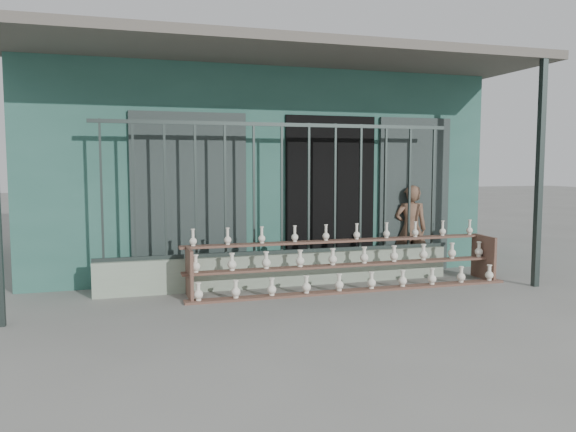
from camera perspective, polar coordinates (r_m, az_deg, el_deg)
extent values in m
plane|color=slate|center=(6.67, 2.50, -9.36)|extent=(60.00, 60.00, 0.00)
cube|color=#2B5B50|center=(10.61, -5.15, 4.81)|extent=(7.00, 5.00, 3.20)
cube|color=black|center=(8.48, 4.24, 2.00)|extent=(1.40, 0.12, 2.40)
cube|color=#212C2A|center=(7.94, -9.97, 1.71)|extent=(1.60, 0.08, 2.40)
cube|color=#212C2A|center=(9.04, 12.65, 2.09)|extent=(1.20, 0.08, 2.40)
cube|color=#59544C|center=(7.73, -0.44, 16.21)|extent=(7.40, 2.00, 0.12)
cube|color=#283330|center=(8.38, 24.18, 3.90)|extent=(0.08, 0.08, 3.10)
cube|color=gray|center=(7.83, -0.63, -5.46)|extent=(5.00, 0.20, 0.45)
cube|color=#283330|center=(7.40, -18.43, 2.42)|extent=(0.03, 0.03, 1.80)
cube|color=#283330|center=(7.40, -15.39, 2.50)|extent=(0.03, 0.03, 1.80)
cube|color=#283330|center=(7.42, -12.36, 2.58)|extent=(0.03, 0.03, 1.80)
cube|color=#283330|center=(7.46, -9.36, 2.64)|extent=(0.03, 0.03, 1.80)
cube|color=#283330|center=(7.52, -6.39, 2.70)|extent=(0.03, 0.03, 1.80)
cube|color=#283330|center=(7.60, -3.49, 2.75)|extent=(0.03, 0.03, 1.80)
cube|color=#283330|center=(7.70, -0.64, 2.79)|extent=(0.03, 0.03, 1.80)
cube|color=#283330|center=(7.81, 2.12, 2.83)|extent=(0.03, 0.03, 1.80)
cube|color=#283330|center=(7.95, 4.80, 2.85)|extent=(0.03, 0.03, 1.80)
cube|color=#283330|center=(8.10, 7.38, 2.88)|extent=(0.03, 0.03, 1.80)
cube|color=#283330|center=(8.27, 9.86, 2.89)|extent=(0.03, 0.03, 1.80)
cube|color=#283330|center=(8.45, 12.24, 2.90)|extent=(0.03, 0.03, 1.80)
cube|color=#283330|center=(8.65, 14.51, 2.90)|extent=(0.03, 0.03, 1.80)
cube|color=#283330|center=(7.71, -0.65, 9.27)|extent=(5.00, 0.04, 0.05)
cube|color=#283330|center=(7.79, -0.64, -3.65)|extent=(5.00, 0.04, 0.05)
cube|color=brown|center=(7.55, 6.87, -7.53)|extent=(4.50, 0.18, 0.03)
cube|color=brown|center=(7.71, 6.15, -4.97)|extent=(4.50, 0.18, 0.03)
cube|color=brown|center=(7.89, 5.46, -2.53)|extent=(4.50, 0.18, 0.03)
cube|color=brown|center=(7.17, -9.99, -5.77)|extent=(0.04, 0.55, 0.64)
cube|color=brown|center=(8.76, 19.25, -3.97)|extent=(0.04, 0.55, 0.64)
imported|color=brown|center=(8.92, 12.36, -1.30)|extent=(0.57, 0.46, 1.36)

